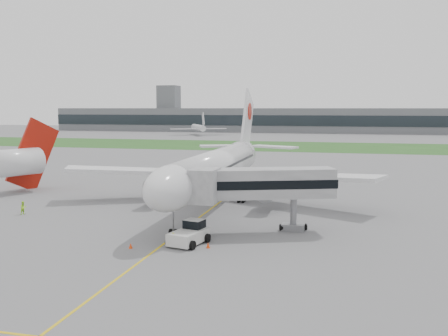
% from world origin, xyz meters
% --- Properties ---
extents(ground, '(600.00, 600.00, 0.00)m').
position_xyz_m(ground, '(0.00, 0.00, 0.00)').
color(ground, slate).
rests_on(ground, ground).
extents(apron_markings, '(70.00, 70.00, 0.04)m').
position_xyz_m(apron_markings, '(0.00, -5.00, 0.00)').
color(apron_markings, gold).
rests_on(apron_markings, ground).
extents(grass_strip, '(600.00, 50.00, 0.02)m').
position_xyz_m(grass_strip, '(0.00, 120.00, 0.01)').
color(grass_strip, '#224B1C').
rests_on(grass_strip, ground).
extents(terminal_building, '(320.00, 22.30, 14.00)m').
position_xyz_m(terminal_building, '(0.00, 229.87, 7.00)').
color(terminal_building, slate).
rests_on(terminal_building, ground).
extents(control_tower, '(12.00, 12.00, 56.00)m').
position_xyz_m(control_tower, '(-90.00, 232.00, 0.00)').
color(control_tower, slate).
rests_on(control_tower, ground).
extents(airliner, '(48.13, 53.95, 17.88)m').
position_xyz_m(airliner, '(0.00, 4.87, 5.66)').
color(airliner, silver).
rests_on(airliner, ground).
extents(pushback_tug, '(4.03, 5.16, 2.40)m').
position_xyz_m(pushback_tug, '(2.63, -17.17, 1.10)').
color(pushback_tug, silver).
rests_on(pushback_tug, ground).
extents(jet_bridge, '(15.84, 9.58, 7.58)m').
position_xyz_m(jet_bridge, '(8.79, -11.01, 5.61)').
color(jet_bridge, '#B4B3B6').
rests_on(jet_bridge, ground).
extents(safety_cone_left, '(0.40, 0.40, 0.55)m').
position_xyz_m(safety_cone_left, '(-2.70, -20.33, 0.28)').
color(safety_cone_left, '#EC3D0C').
rests_on(safety_cone_left, ground).
extents(safety_cone_right, '(0.41, 0.41, 0.57)m').
position_xyz_m(safety_cone_right, '(4.93, -18.37, 0.28)').
color(safety_cone_right, '#EC3D0C').
rests_on(safety_cone_right, ground).
extents(ground_crew_near, '(0.66, 0.64, 1.52)m').
position_xyz_m(ground_crew_near, '(1.35, -18.87, 0.76)').
color(ground_crew_near, yellow).
rests_on(ground_crew_near, ground).
extents(ground_crew_far, '(0.90, 1.03, 1.78)m').
position_xyz_m(ground_crew_far, '(-23.46, -8.59, 0.89)').
color(ground_crew_far, '#AFF929').
rests_on(ground_crew_far, ground).
extents(neighbor_aircraft, '(8.29, 16.25, 13.26)m').
position_xyz_m(neighbor_aircraft, '(-35.39, 6.17, 5.26)').
color(neighbor_aircraft, '#A41509').
rests_on(neighbor_aircraft, ground).
extents(distant_aircraft_left, '(38.31, 36.78, 11.34)m').
position_xyz_m(distant_aircraft_left, '(-56.91, 185.41, 0.00)').
color(distant_aircraft_left, silver).
rests_on(distant_aircraft_left, ground).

